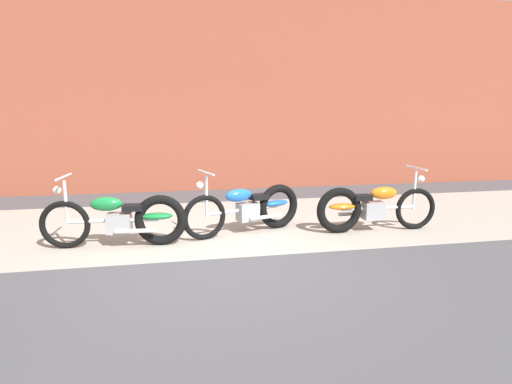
% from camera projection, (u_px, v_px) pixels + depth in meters
% --- Properties ---
extents(ground_plane, '(80.00, 80.00, 0.00)m').
position_uv_depth(ground_plane, '(222.00, 259.00, 5.18)').
color(ground_plane, '#47474C').
extents(sidewalk_slab, '(36.00, 3.50, 0.01)m').
position_uv_depth(sidewalk_slab, '(211.00, 223.00, 6.87)').
color(sidewalk_slab, '#9E998E').
rests_on(sidewalk_slab, ground).
extents(brick_building_wall, '(36.00, 0.50, 4.82)m').
position_uv_depth(brick_building_wall, '(198.00, 92.00, 9.75)').
color(brick_building_wall, brown).
rests_on(brick_building_wall, ground).
extents(motorcycle_green, '(2.01, 0.58, 1.03)m').
position_uv_depth(motorcycle_green, '(125.00, 219.00, 5.61)').
color(motorcycle_green, black).
rests_on(motorcycle_green, ground).
extents(motorcycle_blue, '(1.93, 0.86, 1.03)m').
position_uv_depth(motorcycle_blue, '(252.00, 208.00, 6.30)').
color(motorcycle_blue, black).
rests_on(motorcycle_blue, ground).
extents(motorcycle_orange, '(2.01, 0.58, 1.03)m').
position_uv_depth(motorcycle_orange, '(369.00, 207.00, 6.34)').
color(motorcycle_orange, black).
rests_on(motorcycle_orange, ground).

